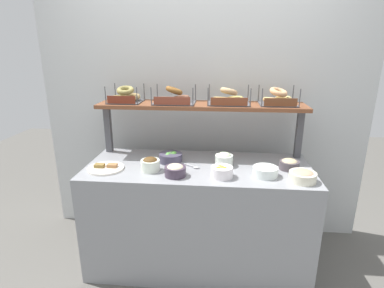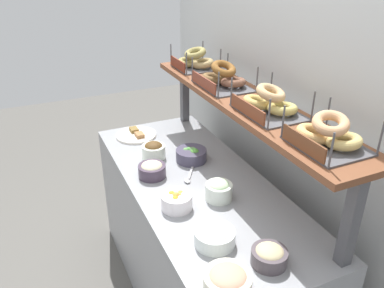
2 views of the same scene
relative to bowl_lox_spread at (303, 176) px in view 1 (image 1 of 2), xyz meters
The scene contains 20 objects.
ground_plane 1.16m from the bowl_lox_spread, 163.54° to the left, with size 8.00×8.00×0.00m, color #595651.
back_wall 1.09m from the bowl_lox_spread, 133.27° to the left, with size 2.90×0.06×2.40m, color silver.
deli_counter 0.88m from the bowl_lox_spread, 163.54° to the left, with size 1.70×0.70×0.85m, color gray.
shelf_riser_left 1.59m from the bowl_lox_spread, 162.25° to the left, with size 0.05×0.05×0.40m, color #4C4C51.
shelf_riser_right 0.51m from the bowl_lox_spread, 81.59° to the left, with size 0.05×0.05×0.40m, color #4C4C51.
upper_shelf 0.94m from the bowl_lox_spread, 146.10° to the left, with size 1.66×0.32×0.03m, color brown.
bowl_lox_spread is the anchor object (origin of this frame).
bowl_hummus 0.21m from the bowl_lox_spread, 102.09° to the left, with size 0.14×0.14×0.08m.
bowl_veggie_mix 0.98m from the bowl_lox_spread, 163.49° to the left, with size 0.18×0.18×0.09m.
bowl_fruit_salad 0.54m from the bowl_lox_spread, behind, with size 0.15×0.15×0.08m.
bowl_tuna_salad 0.86m from the bowl_lox_spread, behind, with size 0.15×0.15×0.09m.
bowl_chocolate_spread 1.06m from the bowl_lox_spread, behind, with size 0.14×0.14×0.10m.
bowl_scallion_spread 0.58m from the bowl_lox_spread, 155.34° to the left, with size 0.13×0.13×0.11m.
bowl_cream_cheese 0.25m from the bowl_lox_spread, 163.67° to the left, with size 0.17×0.17×0.08m.
serving_plate_white 1.40m from the bowl_lox_spread, behind, with size 0.27×0.27×0.04m.
serving_spoon_near_plate 0.78m from the bowl_lox_spread, 166.64° to the left, with size 0.16×0.11×0.01m.
bagel_basket_everything 1.49m from the bowl_lox_spread, 160.21° to the left, with size 0.27×0.25×0.14m.
bagel_basket_cinnamon_raisin 1.13m from the bowl_lox_spread, 153.52° to the left, with size 0.33×0.24×0.14m.
bagel_basket_sesame 0.82m from the bowl_lox_spread, 136.51° to the left, with size 0.33×0.26×0.14m.
bagel_basket_plain 0.66m from the bowl_lox_spread, 103.78° to the left, with size 0.29×0.26×0.14m.
Camera 1 is at (0.16, -2.17, 1.71)m, focal length 28.73 mm.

